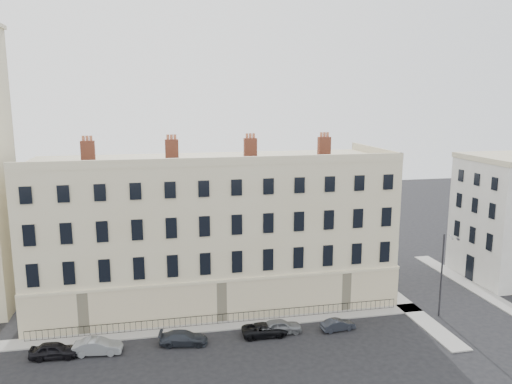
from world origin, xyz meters
The scene contains 14 objects.
ground centered at (0.00, 0.00, 0.00)m, with size 160.00×160.00×0.00m, color black.
terrace centered at (-5.97, 11.97, 7.50)m, with size 36.22×12.22×17.00m.
adjacent_building centered at (29.00, 11.00, 7.00)m, with size 10.00×10.00×14.00m, color beige.
pavement_terrace centered at (-10.00, 5.00, 0.06)m, with size 48.00×2.00×0.12m, color gray.
pavement_east_return centered at (13.00, 8.00, 0.06)m, with size 2.00×24.00×0.12m, color gray.
pavement_adjacent centered at (23.00, 10.00, 0.06)m, with size 2.00×20.00×0.12m, color gray.
railings centered at (-6.00, 5.40, 0.55)m, with size 35.00×0.04×0.96m.
car_a centered at (-20.44, 2.13, 0.66)m, with size 1.56×3.88×1.32m, color black.
car_b centered at (-17.00, 2.06, 0.66)m, with size 1.39×3.98×1.31m, color gray.
car_c centered at (-9.89, 2.19, 0.61)m, with size 1.70×4.18×1.21m, color #23272E.
car_d centered at (-2.62, 2.34, 0.58)m, with size 1.92×4.17×1.16m, color black.
car_e centered at (-1.15, 2.50, 0.67)m, with size 1.57×3.91×1.33m, color slate.
car_f centered at (4.19, 2.02, 0.53)m, with size 1.12×3.21×1.06m, color #21252D.
streetlamp centered at (15.05, 2.75, 4.61)m, with size 0.84×1.70×8.32m.
Camera 1 is at (-11.99, -38.30, 21.02)m, focal length 35.00 mm.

